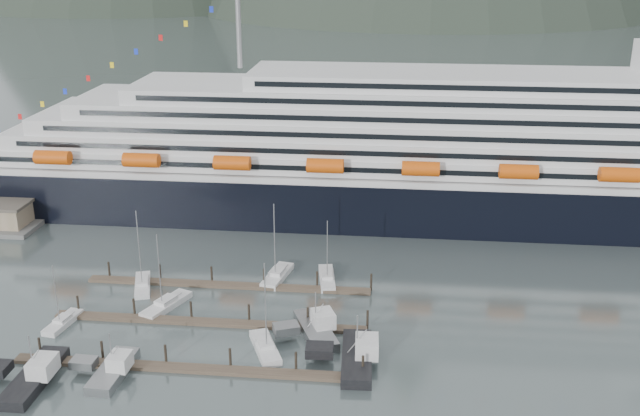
# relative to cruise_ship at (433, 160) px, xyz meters

# --- Properties ---
(ground) EXTENTS (1600.00, 1600.00, 0.00)m
(ground) POSITION_rel_cruise_ship_xyz_m (-30.03, -54.94, -12.04)
(ground) COLOR #4C5959
(ground) RESTS_ON ground
(cruise_ship) EXTENTS (210.00, 30.40, 50.30)m
(cruise_ship) POSITION_rel_cruise_ship_xyz_m (0.00, 0.00, 0.00)
(cruise_ship) COLOR black
(cruise_ship) RESTS_ON ground
(dock_near) EXTENTS (48.18, 2.28, 3.20)m
(dock_near) POSITION_rel_cruise_ship_xyz_m (-34.95, -64.89, -11.73)
(dock_near) COLOR #4E3E32
(dock_near) RESTS_ON ground
(dock_mid) EXTENTS (48.18, 2.28, 3.20)m
(dock_mid) POSITION_rel_cruise_ship_xyz_m (-34.95, -51.89, -11.73)
(dock_mid) COLOR #4E3E32
(dock_mid) RESTS_ON ground
(dock_far) EXTENTS (48.18, 2.28, 3.20)m
(dock_far) POSITION_rel_cruise_ship_xyz_m (-34.95, -38.89, -11.73)
(dock_far) COLOR #4E3E32
(dock_far) RESTS_ON ground
(sailboat_a) EXTENTS (3.49, 8.15, 10.50)m
(sailboat_a) POSITION_rel_cruise_ship_xyz_m (-56.90, -54.69, -11.65)
(sailboat_a) COLOR silver
(sailboat_a) RESTS_ON ground
(sailboat_c) EXTENTS (6.26, 10.27, 13.29)m
(sailboat_c) POSITION_rel_cruise_ship_xyz_m (-43.02, -47.52, -11.61)
(sailboat_c) COLOR silver
(sailboat_c) RESTS_ON ground
(sailboat_e) EXTENTS (5.13, 9.61, 14.44)m
(sailboat_e) POSITION_rel_cruise_ship_xyz_m (-49.16, -40.85, -11.62)
(sailboat_e) COLOR silver
(sailboat_e) RESTS_ON ground
(sailboat_f) EXTENTS (4.54, 10.09, 14.46)m
(sailboat_f) POSITION_rel_cruise_ship_xyz_m (-27.27, -34.95, -11.60)
(sailboat_f) COLOR silver
(sailboat_f) RESTS_ON ground
(sailboat_g) EXTENTS (3.89, 10.09, 11.74)m
(sailboat_g) POSITION_rel_cruise_ship_xyz_m (-18.69, -34.95, -11.64)
(sailboat_g) COLOR silver
(sailboat_g) RESTS_ON ground
(sailboat_h) EXTENTS (6.16, 9.72, 14.47)m
(sailboat_h) POSITION_rel_cruise_ship_xyz_m (-25.12, -58.89, -11.60)
(sailboat_h) COLOR silver
(sailboat_h) RESTS_ON ground
(trawler_a) EXTENTS (9.88, 13.75, 7.58)m
(trawler_a) POSITION_rel_cruise_ship_xyz_m (-54.13, -69.94, -11.09)
(trawler_a) COLOR black
(trawler_a) RESTS_ON ground
(trawler_b) EXTENTS (8.21, 10.77, 6.91)m
(trawler_b) POSITION_rel_cruise_ship_xyz_m (-44.37, -67.29, -11.15)
(trawler_b) COLOR gray
(trawler_b) RESTS_ON ground
(trawler_d) EXTENTS (10.13, 13.69, 8.09)m
(trawler_d) POSITION_rel_cruise_ship_xyz_m (-12.18, -60.69, -11.05)
(trawler_d) COLOR black
(trawler_d) RESTS_ON ground
(trawler_e) EXTENTS (10.29, 12.31, 7.65)m
(trawler_e) POSITION_rel_cruise_ship_xyz_m (-18.65, -53.62, -11.09)
(trawler_e) COLOR gray
(trawler_e) RESTS_ON ground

